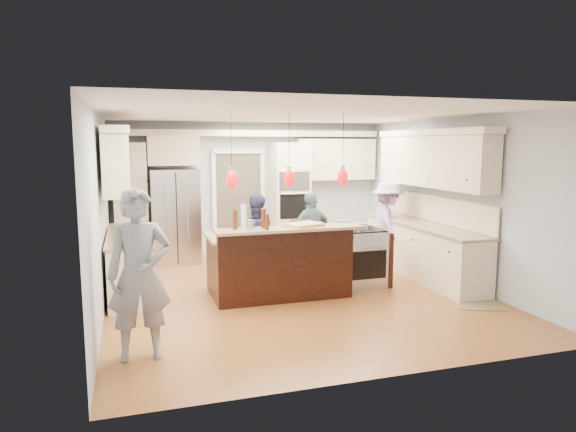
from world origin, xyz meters
name	(u,v)px	position (x,y,z in m)	size (l,w,h in m)	color
ground_plane	(295,293)	(0.00, 0.00, 0.00)	(6.00, 6.00, 0.00)	#AD6D2F
room_shell	(295,175)	(0.00, 0.00, 1.82)	(5.54, 6.04, 2.72)	#B2BCC6
refrigerator	(175,216)	(-1.55, 2.64, 0.90)	(0.90, 0.70, 1.80)	#B7B7BC
oven_column	(290,199)	(0.75, 2.67, 1.15)	(0.72, 0.69, 2.30)	beige
back_upper_cabinets	(215,175)	(-0.75, 2.76, 1.67)	(5.30, 0.61, 2.54)	beige
right_counter_run	(426,216)	(2.44, 0.30, 1.06)	(0.64, 3.10, 2.51)	beige
left_cabinets	(125,225)	(-2.44, 0.80, 1.06)	(0.64, 2.30, 2.51)	beige
kitchen_island	(278,262)	(-0.25, 0.07, 0.49)	(2.10, 1.46, 1.12)	black
island_range	(360,257)	(1.16, 0.15, 0.46)	(0.82, 0.71, 0.92)	#B7B7BC
pendant_lights	(289,178)	(-0.25, -0.51, 1.80)	(1.75, 0.15, 1.03)	black
person_bar_end	(140,275)	(-2.29, -1.80, 0.91)	(0.66, 0.44, 1.82)	slate
person_far_left	(255,238)	(-0.41, 0.85, 0.73)	(0.71, 0.55, 1.45)	navy
person_far_right	(312,233)	(0.65, 1.05, 0.72)	(0.85, 0.35, 1.45)	slate
person_range_side	(387,224)	(2.19, 1.18, 0.80)	(1.03, 0.59, 1.60)	#A08BBC
floor_rug	(475,300)	(2.40, -1.14, 0.01)	(0.64, 0.93, 0.01)	olive
water_bottle	(244,217)	(-0.89, -0.51, 1.29)	(0.08, 0.08, 0.34)	silver
beer_bottle_a	(235,220)	(-1.01, -0.48, 1.25)	(0.07, 0.07, 0.27)	#471E0C
beer_bottle_b	(267,222)	(-0.61, -0.66, 1.23)	(0.05, 0.05, 0.22)	#471E0C
beer_bottle_c	(264,218)	(-0.61, -0.49, 1.26)	(0.07, 0.07, 0.27)	#471E0C
drink_can	(250,224)	(-0.81, -0.53, 1.19)	(0.07, 0.07, 0.13)	#B7B7BC
cutting_board	(304,224)	(-0.01, -0.47, 1.14)	(0.48, 0.34, 0.04)	tan
pot_large	(345,224)	(0.97, 0.34, 0.98)	(0.21, 0.21, 0.12)	#B7B7BC
pot_small	(361,226)	(1.15, 0.11, 0.97)	(0.21, 0.21, 0.11)	#B7B7BC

